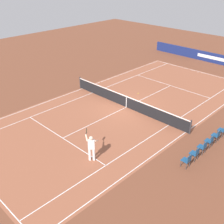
# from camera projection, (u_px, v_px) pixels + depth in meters

# --- Properties ---
(ground_plane) EXTENTS (60.00, 60.00, 0.00)m
(ground_plane) POSITION_uv_depth(u_px,v_px,m) (126.00, 107.00, 22.53)
(ground_plane) COLOR brown
(court_slab) EXTENTS (24.20, 11.40, 0.00)m
(court_slab) POSITION_uv_depth(u_px,v_px,m) (126.00, 107.00, 22.53)
(court_slab) COLOR #935138
(court_slab) RESTS_ON ground_plane
(court_line_markings) EXTENTS (23.85, 11.05, 0.01)m
(court_line_markings) POSITION_uv_depth(u_px,v_px,m) (126.00, 107.00, 22.53)
(court_line_markings) COLOR white
(court_line_markings) RESTS_ON ground_plane
(tennis_net) EXTENTS (0.10, 11.70, 1.08)m
(tennis_net) POSITION_uv_depth(u_px,v_px,m) (126.00, 102.00, 22.30)
(tennis_net) COLOR #2D2D33
(tennis_net) RESTS_ON ground_plane
(stadium_barrier) EXTENTS (0.26, 17.00, 1.12)m
(stadium_barrier) POSITION_uv_depth(u_px,v_px,m) (217.00, 59.00, 32.32)
(stadium_barrier) COLOR navy
(stadium_barrier) RESTS_ON ground_plane
(tennis_player_near) EXTENTS (0.74, 1.12, 1.70)m
(tennis_player_near) POSITION_uv_depth(u_px,v_px,m) (91.00, 147.00, 16.02)
(tennis_player_near) COLOR white
(tennis_player_near) RESTS_ON ground_plane
(tennis_ball) EXTENTS (0.07, 0.07, 0.07)m
(tennis_ball) POSITION_uv_depth(u_px,v_px,m) (138.00, 93.00, 24.90)
(tennis_ball) COLOR #CCE01E
(tennis_ball) RESTS_ON ground_plane
(spectator_chair_0) EXTENTS (0.44, 0.44, 0.88)m
(spectator_chair_0) POSITION_uv_depth(u_px,v_px,m) (223.00, 130.00, 18.45)
(spectator_chair_0) COLOR #38383D
(spectator_chair_0) RESTS_ON ground_plane
(spectator_chair_1) EXTENTS (0.44, 0.44, 0.88)m
(spectator_chair_1) POSITION_uv_depth(u_px,v_px,m) (217.00, 135.00, 17.88)
(spectator_chair_1) COLOR #38383D
(spectator_chair_1) RESTS_ON ground_plane
(spectator_chair_2) EXTENTS (0.44, 0.44, 0.88)m
(spectator_chair_2) POSITION_uv_depth(u_px,v_px,m) (210.00, 141.00, 17.30)
(spectator_chair_2) COLOR #38383D
(spectator_chair_2) RESTS_ON ground_plane
(spectator_chair_3) EXTENTS (0.44, 0.44, 0.88)m
(spectator_chair_3) POSITION_uv_depth(u_px,v_px,m) (203.00, 147.00, 16.73)
(spectator_chair_3) COLOR #38383D
(spectator_chair_3) RESTS_ON ground_plane
(spectator_chair_4) EXTENTS (0.44, 0.44, 0.88)m
(spectator_chair_4) POSITION_uv_depth(u_px,v_px,m) (195.00, 153.00, 16.15)
(spectator_chair_4) COLOR #38383D
(spectator_chair_4) RESTS_ON ground_plane
(spectator_chair_5) EXTENTS (0.44, 0.44, 0.88)m
(spectator_chair_5) POSITION_uv_depth(u_px,v_px,m) (187.00, 160.00, 15.58)
(spectator_chair_5) COLOR #38383D
(spectator_chair_5) RESTS_ON ground_plane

